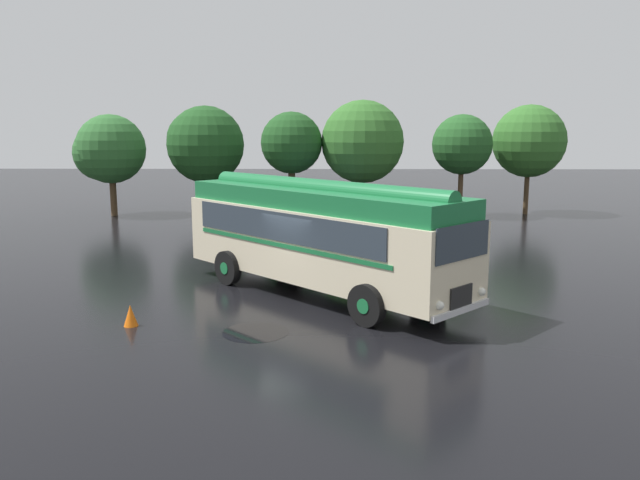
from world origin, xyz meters
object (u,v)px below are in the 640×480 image
object	(u,v)px
car_mid_left	(330,212)
traffic_cone	(131,315)
vintage_bus	(319,233)
car_near_left	(280,215)

from	to	relation	value
car_mid_left	traffic_cone	size ratio (longest dim) A/B	8.01
vintage_bus	car_near_left	size ratio (longest dim) A/B	2.09
car_near_left	traffic_cone	bearing A→B (deg)	-100.23
car_near_left	traffic_cone	distance (m)	14.89
car_mid_left	car_near_left	bearing A→B (deg)	-157.85
car_near_left	traffic_cone	size ratio (longest dim) A/B	7.73
vintage_bus	traffic_cone	world-z (taller)	vintage_bus
vintage_bus	traffic_cone	bearing A→B (deg)	-146.18
car_near_left	car_mid_left	xyz separation A→B (m)	(2.44, 0.99, 0.00)
vintage_bus	car_near_left	distance (m)	11.70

